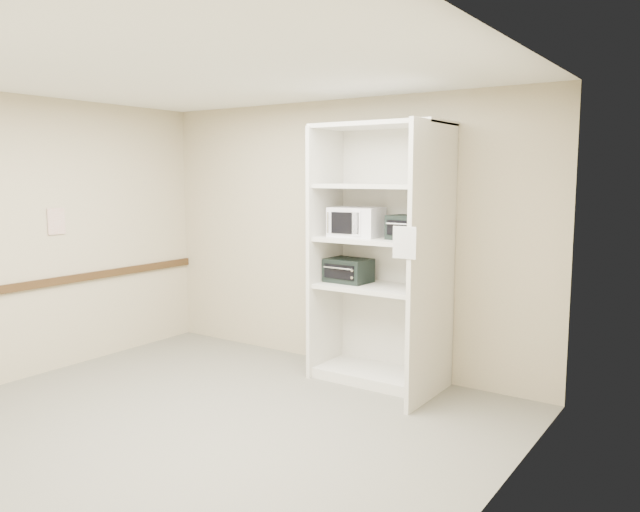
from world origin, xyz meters
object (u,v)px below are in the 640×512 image
Objects in this scene: shelving_unit at (384,264)px; toaster_oven_upper at (411,228)px; toaster_oven_lower at (349,270)px; microwave at (357,222)px.

shelving_unit is 0.43m from toaster_oven_upper.
toaster_oven_lower is (-0.65, -0.01, -0.45)m from toaster_oven_upper.
toaster_oven_upper is 0.79m from toaster_oven_lower.
toaster_oven_lower is (-0.40, 0.02, -0.10)m from shelving_unit.
toaster_oven_upper is 0.93× the size of toaster_oven_lower.
microwave is 1.13× the size of toaster_oven_lower.
microwave is 0.56m from toaster_oven_upper.
shelving_unit is at bearing -167.75° from toaster_oven_upper.
shelving_unit is at bearing -0.36° from toaster_oven_lower.
toaster_oven_lower is (-0.09, 0.01, -0.47)m from microwave.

